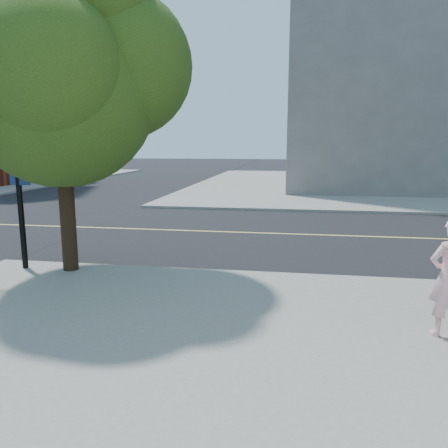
# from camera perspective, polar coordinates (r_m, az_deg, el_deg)

# --- Properties ---
(ground) EXTENTS (140.00, 140.00, 0.00)m
(ground) POSITION_cam_1_polar(r_m,az_deg,el_deg) (10.74, -22.15, -5.13)
(ground) COLOR black
(ground) RESTS_ON ground
(road_ew) EXTENTS (140.00, 9.00, 0.01)m
(road_ew) POSITION_cam_1_polar(r_m,az_deg,el_deg) (14.65, -13.02, -0.59)
(road_ew) COLOR black
(road_ew) RESTS_ON ground
(sidewalk_ne) EXTENTS (29.00, 25.00, 0.12)m
(sidewalk_ne) POSITION_cam_1_polar(r_m,az_deg,el_deg) (31.43, 24.08, 4.63)
(sidewalk_ne) COLOR gray
(sidewalk_ne) RESTS_ON ground
(filler_ne) EXTENTS (18.00, 16.00, 14.00)m
(filler_ne) POSITION_cam_1_polar(r_m,az_deg,el_deg) (32.23, 25.72, 17.25)
(filler_ne) COLOR slate
(filler_ne) RESTS_ON sidewalk_ne
(street_tree) EXTENTS (4.78, 4.34, 6.34)m
(street_tree) POSITION_cam_1_polar(r_m,az_deg,el_deg) (9.57, -20.14, 18.69)
(street_tree) COLOR black
(street_tree) RESTS_ON sidewalk_se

